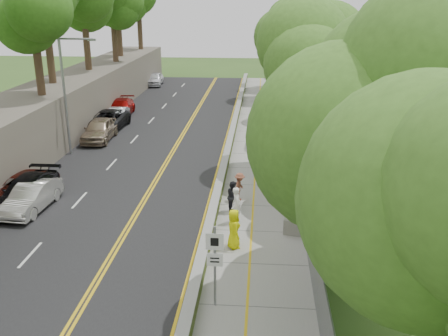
{
  "coord_description": "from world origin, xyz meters",
  "views": [
    {
      "loc": [
        2.57,
        -18.19,
        10.61
      ],
      "look_at": [
        0.5,
        8.0,
        1.4
      ],
      "focal_mm": 40.0,
      "sensor_mm": 36.0,
      "label": 1
    }
  ],
  "objects_px": {
    "construction_barrel": "(268,144)",
    "car_2": "(23,188)",
    "person_far": "(283,128)",
    "signpost": "(215,258)",
    "painter_0": "(234,229)",
    "concrete_block": "(297,225)",
    "car_1": "(32,197)",
    "streetlight": "(67,88)"
  },
  "relations": [
    {
      "from": "signpost",
      "to": "person_far",
      "type": "relative_size",
      "value": 2.01
    },
    {
      "from": "streetlight",
      "to": "car_1",
      "type": "height_order",
      "value": "streetlight"
    },
    {
      "from": "streetlight",
      "to": "car_1",
      "type": "relative_size",
      "value": 1.86
    },
    {
      "from": "signpost",
      "to": "car_2",
      "type": "distance_m",
      "value": 14.41
    },
    {
      "from": "construction_barrel",
      "to": "concrete_block",
      "type": "relative_size",
      "value": 0.78
    },
    {
      "from": "construction_barrel",
      "to": "car_2",
      "type": "distance_m",
      "value": 16.67
    },
    {
      "from": "car_1",
      "to": "person_far",
      "type": "distance_m",
      "value": 19.84
    },
    {
      "from": "concrete_block",
      "to": "car_1",
      "type": "bearing_deg",
      "value": 173.21
    },
    {
      "from": "car_2",
      "to": "painter_0",
      "type": "xyz_separation_m",
      "value": [
        11.68,
        -4.51,
        0.23
      ]
    },
    {
      "from": "painter_0",
      "to": "person_far",
      "type": "xyz_separation_m",
      "value": [
        2.73,
        17.95,
        -0.12
      ]
    },
    {
      "from": "painter_0",
      "to": "person_far",
      "type": "distance_m",
      "value": 18.15
    },
    {
      "from": "painter_0",
      "to": "person_far",
      "type": "relative_size",
      "value": 1.16
    },
    {
      "from": "car_1",
      "to": "construction_barrel",
      "type": "bearing_deg",
      "value": 46.59
    },
    {
      "from": "painter_0",
      "to": "signpost",
      "type": "bearing_deg",
      "value": 156.16
    },
    {
      "from": "signpost",
      "to": "painter_0",
      "type": "relative_size",
      "value": 1.73
    },
    {
      "from": "concrete_block",
      "to": "signpost",
      "type": "bearing_deg",
      "value": -118.38
    },
    {
      "from": "concrete_block",
      "to": "car_2",
      "type": "height_order",
      "value": "car_2"
    },
    {
      "from": "signpost",
      "to": "person_far",
      "type": "bearing_deg",
      "value": 82.01
    },
    {
      "from": "construction_barrel",
      "to": "car_2",
      "type": "relative_size",
      "value": 0.18
    },
    {
      "from": "construction_barrel",
      "to": "person_far",
      "type": "height_order",
      "value": "person_far"
    },
    {
      "from": "streetlight",
      "to": "construction_barrel",
      "type": "height_order",
      "value": "streetlight"
    },
    {
      "from": "concrete_block",
      "to": "car_1",
      "type": "xyz_separation_m",
      "value": [
        -13.44,
        1.6,
        0.32
      ]
    },
    {
      "from": "car_2",
      "to": "person_far",
      "type": "xyz_separation_m",
      "value": [
        14.42,
        13.43,
        0.11
      ]
    },
    {
      "from": "car_1",
      "to": "signpost",
      "type": "bearing_deg",
      "value": -33.36
    },
    {
      "from": "car_1",
      "to": "person_far",
      "type": "bearing_deg",
      "value": 51.2
    },
    {
      "from": "streetlight",
      "to": "painter_0",
      "type": "xyz_separation_m",
      "value": [
        11.91,
        -12.65,
        -3.69
      ]
    },
    {
      "from": "concrete_block",
      "to": "car_1",
      "type": "height_order",
      "value": "car_1"
    },
    {
      "from": "painter_0",
      "to": "construction_barrel",
      "type": "bearing_deg",
      "value": -24.64
    },
    {
      "from": "construction_barrel",
      "to": "car_2",
      "type": "xyz_separation_m",
      "value": [
        -13.23,
        -10.14,
        0.22
      ]
    },
    {
      "from": "car_1",
      "to": "car_2",
      "type": "relative_size",
      "value": 0.89
    },
    {
      "from": "streetlight",
      "to": "signpost",
      "type": "height_order",
      "value": "streetlight"
    },
    {
      "from": "construction_barrel",
      "to": "car_1",
      "type": "height_order",
      "value": "car_1"
    },
    {
      "from": "construction_barrel",
      "to": "painter_0",
      "type": "distance_m",
      "value": 14.74
    },
    {
      "from": "signpost",
      "to": "painter_0",
      "type": "height_order",
      "value": "signpost"
    },
    {
      "from": "concrete_block",
      "to": "person_far",
      "type": "height_order",
      "value": "person_far"
    },
    {
      "from": "car_2",
      "to": "construction_barrel",
      "type": "bearing_deg",
      "value": 41.48
    },
    {
      "from": "car_1",
      "to": "concrete_block",
      "type": "bearing_deg",
      "value": -3.39
    },
    {
      "from": "signpost",
      "to": "painter_0",
      "type": "distance_m",
      "value": 4.5
    },
    {
      "from": "concrete_block",
      "to": "streetlight",
      "type": "bearing_deg",
      "value": 143.31
    },
    {
      "from": "construction_barrel",
      "to": "concrete_block",
      "type": "height_order",
      "value": "construction_barrel"
    },
    {
      "from": "streetlight",
      "to": "concrete_block",
      "type": "height_order",
      "value": "streetlight"
    },
    {
      "from": "signpost",
      "to": "car_2",
      "type": "height_order",
      "value": "signpost"
    }
  ]
}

